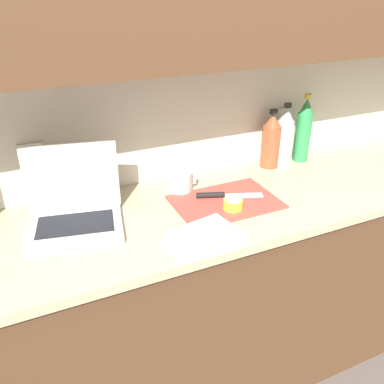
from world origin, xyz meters
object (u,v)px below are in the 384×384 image
at_px(cutting_board, 226,202).
at_px(bottle_green_soda, 304,131).
at_px(laptop, 74,206).
at_px(bottle_water_clear, 271,141).
at_px(knife, 218,195).
at_px(lemon_half_cut, 233,204).
at_px(measuring_cup, 180,182).
at_px(bottle_oil_tall, 284,137).

bearing_deg(cutting_board, bottle_green_soda, 23.11).
relative_size(laptop, bottle_water_clear, 1.37).
bearing_deg(knife, bottle_green_soda, 39.22).
xyz_separation_m(lemon_half_cut, measuring_cup, (-0.12, 0.22, 0.02)).
xyz_separation_m(lemon_half_cut, bottle_green_soda, (0.53, 0.28, 0.12)).
bearing_deg(lemon_half_cut, bottle_oil_tall, 33.88).
bearing_deg(cutting_board, knife, 106.23).
bearing_deg(lemon_half_cut, laptop, 163.70).
height_order(laptop, bottle_water_clear, same).
bearing_deg(bottle_water_clear, knife, -152.70).
bearing_deg(bottle_green_soda, cutting_board, -156.89).
bearing_deg(bottle_water_clear, lemon_half_cut, -141.05).
xyz_separation_m(bottle_green_soda, bottle_oil_tall, (-0.10, 0.00, -0.01)).
bearing_deg(knife, laptop, -166.23).
height_order(laptop, knife, laptop).
relative_size(cutting_board, measuring_cup, 3.41).
distance_m(laptop, knife, 0.54).
bearing_deg(measuring_cup, cutting_board, -53.21).
bearing_deg(cutting_board, bottle_oil_tall, 28.04).
distance_m(lemon_half_cut, measuring_cup, 0.25).
relative_size(lemon_half_cut, measuring_cup, 0.63).
xyz_separation_m(knife, bottle_green_soda, (0.54, 0.19, 0.13)).
bearing_deg(knife, bottle_oil_tall, 43.39).
xyz_separation_m(lemon_half_cut, bottle_water_clear, (0.35, 0.28, 0.09)).
bearing_deg(bottle_oil_tall, measuring_cup, -173.30).
relative_size(bottle_green_soda, bottle_oil_tall, 1.11).
distance_m(laptop, measuring_cup, 0.43).
distance_m(cutting_board, measuring_cup, 0.20).
height_order(bottle_oil_tall, bottle_water_clear, bottle_oil_tall).
bearing_deg(bottle_green_soda, measuring_cup, -174.37).
relative_size(bottle_oil_tall, bottle_water_clear, 1.07).
distance_m(knife, bottle_green_soda, 0.58).
bearing_deg(bottle_water_clear, laptop, -171.95).
relative_size(bottle_oil_tall, measuring_cup, 2.46).
relative_size(cutting_board, bottle_green_soda, 1.25).
height_order(laptop, lemon_half_cut, laptop).
relative_size(bottle_green_soda, bottle_water_clear, 1.19).
xyz_separation_m(knife, bottle_oil_tall, (0.43, 0.19, 0.11)).
bearing_deg(measuring_cup, bottle_water_clear, 7.72).
distance_m(bottle_green_soda, bottle_oil_tall, 0.11).
height_order(cutting_board, bottle_water_clear, bottle_water_clear).
bearing_deg(bottle_oil_tall, bottle_green_soda, -0.00).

